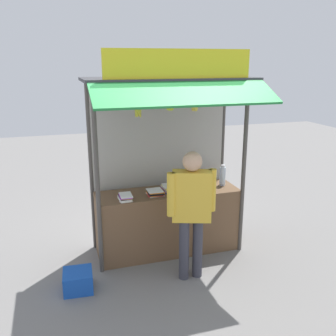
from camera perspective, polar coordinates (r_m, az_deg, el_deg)
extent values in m
plane|color=slate|center=(5.83, 0.00, -12.22)|extent=(20.00, 20.00, 0.00)
cube|color=brown|center=(5.63, 0.00, -8.03)|extent=(2.07, 0.62, 0.93)
cylinder|color=#4C4742|center=(4.87, -10.60, -2.34)|extent=(0.06, 0.06, 2.50)
cylinder|color=#4C4742|center=(5.48, 11.35, -0.31)|extent=(0.06, 0.06, 2.50)
cylinder|color=#4C4742|center=(5.55, -11.53, -0.10)|extent=(0.06, 0.06, 2.50)
cylinder|color=#4C4742|center=(6.10, 8.13, 1.50)|extent=(0.06, 0.06, 2.50)
cube|color=#B7B2A8|center=(5.75, -1.24, 0.51)|extent=(2.03, 0.04, 2.45)
cube|color=#3F3F44|center=(5.10, 0.16, 13.31)|extent=(2.27, 0.92, 0.04)
cube|color=#1E7A38|center=(4.44, 2.98, 11.14)|extent=(2.23, 0.51, 0.26)
cube|color=yellow|center=(4.71, 1.73, 15.46)|extent=(1.86, 0.04, 0.35)
cylinder|color=#59544C|center=(4.77, 1.50, 11.91)|extent=(1.96, 0.02, 0.02)
cylinder|color=silver|center=(5.75, 7.00, -1.55)|extent=(0.06, 0.06, 0.20)
cylinder|color=#198C33|center=(5.72, 7.04, -0.45)|extent=(0.04, 0.04, 0.03)
cylinder|color=silver|center=(5.74, 8.24, -1.24)|extent=(0.09, 0.09, 0.28)
cylinder|color=white|center=(5.70, 8.30, 0.28)|extent=(0.06, 0.06, 0.04)
cylinder|color=silver|center=(5.64, 4.48, -1.61)|extent=(0.08, 0.08, 0.25)
cylinder|color=red|center=(5.60, 4.51, -0.25)|extent=(0.05, 0.05, 0.03)
cylinder|color=silver|center=(5.67, 5.40, -1.77)|extent=(0.06, 0.06, 0.20)
cylinder|color=red|center=(5.64, 5.43, -0.67)|extent=(0.04, 0.04, 0.03)
cube|color=white|center=(5.16, -6.51, -4.73)|extent=(0.17, 0.25, 0.01)
cube|color=white|center=(5.17, -6.52, -4.60)|extent=(0.18, 0.26, 0.01)
cube|color=white|center=(5.16, -6.51, -4.49)|extent=(0.16, 0.24, 0.01)
cube|color=black|center=(5.17, -6.48, -4.37)|extent=(0.16, 0.24, 0.01)
cube|color=yellow|center=(5.16, -6.40, -4.26)|extent=(0.18, 0.26, 0.01)
cube|color=purple|center=(5.14, -6.46, -4.22)|extent=(0.18, 0.25, 0.01)
cube|color=white|center=(5.15, -6.39, -4.07)|extent=(0.17, 0.25, 0.01)
cube|color=white|center=(5.32, -1.96, -3.99)|extent=(0.22, 0.23, 0.01)
cube|color=red|center=(5.30, -2.04, -3.94)|extent=(0.23, 0.24, 0.01)
cube|color=orange|center=(5.31, -1.89, -3.83)|extent=(0.23, 0.24, 0.01)
cube|color=black|center=(5.30, -1.88, -3.77)|extent=(0.22, 0.23, 0.01)
cube|color=black|center=(5.30, -2.00, -3.63)|extent=(0.23, 0.24, 0.01)
cube|color=orange|center=(5.30, -1.89, -3.49)|extent=(0.21, 0.22, 0.01)
cube|color=white|center=(5.29, -2.02, -3.40)|extent=(0.21, 0.22, 0.01)
cube|color=blue|center=(5.47, 0.43, -3.42)|extent=(0.24, 0.26, 0.01)
cube|color=yellow|center=(5.47, 0.48, -3.28)|extent=(0.22, 0.25, 0.01)
cube|color=white|center=(5.46, 0.49, -3.20)|extent=(0.25, 0.27, 0.01)
cube|color=purple|center=(5.45, 0.37, -3.14)|extent=(0.23, 0.26, 0.01)
cube|color=white|center=(5.45, 0.42, -3.03)|extent=(0.23, 0.25, 0.01)
cube|color=white|center=(5.45, 0.33, -2.91)|extent=(0.24, 0.26, 0.01)
cube|color=yellow|center=(5.45, 0.44, -2.80)|extent=(0.22, 0.25, 0.01)
cube|color=white|center=(5.44, 0.37, -2.70)|extent=(0.24, 0.27, 0.01)
cube|color=black|center=(5.44, 5.19, -3.62)|extent=(0.25, 0.24, 0.01)
cube|color=blue|center=(5.44, 5.21, -3.54)|extent=(0.25, 0.24, 0.01)
cube|color=orange|center=(5.43, 5.22, -3.48)|extent=(0.25, 0.25, 0.01)
cube|color=yellow|center=(5.43, 5.38, -3.38)|extent=(0.24, 0.24, 0.01)
cube|color=purple|center=(5.43, 5.31, -3.28)|extent=(0.24, 0.23, 0.01)
cube|color=purple|center=(5.44, 5.31, -3.15)|extent=(0.23, 0.22, 0.01)
cube|color=purple|center=(5.43, 5.23, -3.09)|extent=(0.23, 0.23, 0.01)
cylinder|color=#332D23|center=(4.64, -4.55, 10.76)|extent=(0.01, 0.01, 0.13)
cylinder|color=olive|center=(4.64, -4.52, 9.72)|extent=(0.04, 0.04, 0.04)
ellipsoid|color=gold|center=(4.66, -4.26, 8.62)|extent=(0.04, 0.07, 0.17)
ellipsoid|color=gold|center=(4.67, -4.42, 8.65)|extent=(0.07, 0.06, 0.17)
ellipsoid|color=gold|center=(4.68, -4.60, 8.66)|extent=(0.08, 0.04, 0.17)
ellipsoid|color=gold|center=(4.66, -4.81, 8.64)|extent=(0.06, 0.08, 0.17)
ellipsoid|color=gold|center=(4.64, -4.80, 8.62)|extent=(0.06, 0.09, 0.17)
ellipsoid|color=gold|center=(4.62, -4.48, 8.61)|extent=(0.09, 0.05, 0.17)
ellipsoid|color=gold|center=(4.64, -4.33, 8.60)|extent=(0.06, 0.06, 0.17)
cylinder|color=#332D23|center=(4.85, 4.08, 11.07)|extent=(0.01, 0.01, 0.12)
cylinder|color=olive|center=(4.86, 4.06, 10.14)|extent=(0.04, 0.04, 0.04)
ellipsoid|color=yellow|center=(4.87, 4.30, 9.31)|extent=(0.04, 0.08, 0.14)
ellipsoid|color=yellow|center=(4.88, 4.11, 9.32)|extent=(0.07, 0.06, 0.14)
ellipsoid|color=yellow|center=(4.88, 4.00, 9.29)|extent=(0.06, 0.04, 0.14)
ellipsoid|color=yellow|center=(4.88, 3.81, 9.33)|extent=(0.07, 0.06, 0.14)
ellipsoid|color=yellow|center=(4.86, 3.78, 9.30)|extent=(0.04, 0.08, 0.14)
ellipsoid|color=yellow|center=(4.85, 3.95, 9.27)|extent=(0.07, 0.06, 0.14)
ellipsoid|color=yellow|center=(4.85, 4.13, 9.26)|extent=(0.07, 0.04, 0.14)
ellipsoid|color=yellow|center=(4.86, 4.30, 9.29)|extent=(0.07, 0.07, 0.14)
cylinder|color=#332D23|center=(4.74, 0.33, 11.26)|extent=(0.01, 0.01, 0.08)
cylinder|color=olive|center=(4.74, 0.33, 10.56)|extent=(0.04, 0.04, 0.04)
ellipsoid|color=yellow|center=(4.76, 0.54, 9.55)|extent=(0.04, 0.07, 0.16)
ellipsoid|color=yellow|center=(4.77, 0.49, 9.59)|extent=(0.07, 0.07, 0.16)
ellipsoid|color=yellow|center=(4.77, 0.27, 9.56)|extent=(0.07, 0.04, 0.16)
ellipsoid|color=yellow|center=(4.76, 0.01, 9.60)|extent=(0.08, 0.08, 0.16)
ellipsoid|color=yellow|center=(4.75, 0.12, 9.54)|extent=(0.04, 0.07, 0.16)
ellipsoid|color=yellow|center=(4.73, 0.21, 9.53)|extent=(0.07, 0.07, 0.16)
ellipsoid|color=yellow|center=(4.73, 0.37, 9.53)|extent=(0.08, 0.04, 0.16)
ellipsoid|color=yellow|center=(4.74, 0.58, 9.55)|extent=(0.08, 0.07, 0.16)
cylinder|color=#383842|center=(4.97, 2.43, -12.24)|extent=(0.13, 0.13, 0.81)
cylinder|color=#383842|center=(5.03, 4.47, -11.92)|extent=(0.13, 0.13, 0.81)
cube|color=gold|center=(4.70, 3.61, -4.23)|extent=(0.52, 0.35, 0.64)
cylinder|color=gold|center=(4.60, 0.47, -4.02)|extent=(0.10, 0.10, 0.55)
cylinder|color=gold|center=(4.79, 6.64, -3.34)|extent=(0.10, 0.10, 0.55)
sphere|color=tan|center=(4.57, 3.70, 0.99)|extent=(0.24, 0.24, 0.24)
cube|color=#194CB2|center=(5.01, -13.42, -16.22)|extent=(0.38, 0.38, 0.25)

